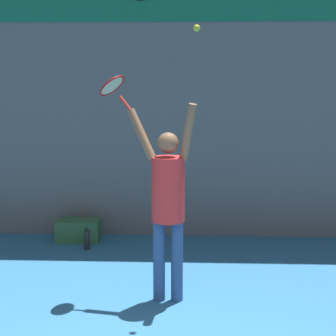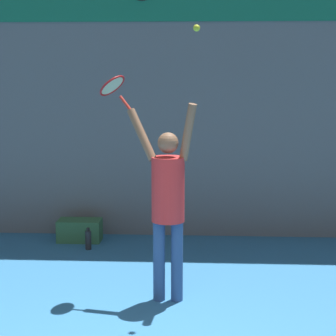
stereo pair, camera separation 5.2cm
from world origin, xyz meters
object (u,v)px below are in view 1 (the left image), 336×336
(equipment_bag, at_px, (78,231))
(tennis_player, at_px, (168,198))
(tennis_ball, at_px, (197,28))
(tennis_racket, at_px, (113,87))
(water_bottle, at_px, (87,240))

(equipment_bag, bearing_deg, tennis_player, -57.83)
(tennis_ball, height_order, equipment_bag, tennis_ball)
(tennis_racket, bearing_deg, tennis_ball, -23.52)
(tennis_ball, relative_size, water_bottle, 0.23)
(water_bottle, relative_size, equipment_bag, 0.49)
(tennis_player, bearing_deg, water_bottle, 123.47)
(tennis_racket, xyz_separation_m, tennis_ball, (0.91, -0.40, 0.60))
(tennis_racket, distance_m, equipment_bag, 3.03)
(tennis_ball, bearing_deg, tennis_player, 163.57)
(tennis_player, relative_size, tennis_ball, 30.89)
(equipment_bag, bearing_deg, water_bottle, -64.02)
(water_bottle, bearing_deg, equipment_bag, 115.98)
(tennis_racket, relative_size, water_bottle, 1.36)
(water_bottle, bearing_deg, tennis_ball, -51.90)
(tennis_racket, xyz_separation_m, water_bottle, (-0.61, 1.54, -2.18))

